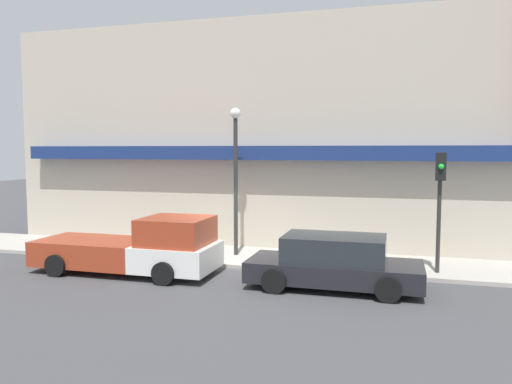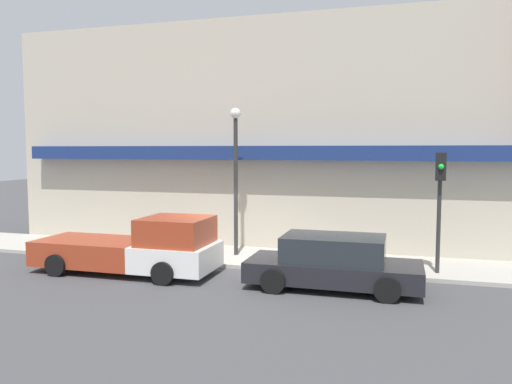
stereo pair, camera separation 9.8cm
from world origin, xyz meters
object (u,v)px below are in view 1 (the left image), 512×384
(pickup_truck, at_px, (138,248))
(fire_hydrant, at_px, (178,245))
(traffic_light, at_px, (440,190))
(street_lamp, at_px, (236,162))
(parked_car, at_px, (334,263))

(pickup_truck, xyz_separation_m, fire_hydrant, (0.30, 2.17, -0.30))
(pickup_truck, xyz_separation_m, traffic_light, (8.63, 1.99, 1.78))
(street_lamp, relative_size, traffic_light, 1.42)
(pickup_truck, distance_m, traffic_light, 9.03)
(fire_hydrant, xyz_separation_m, traffic_light, (8.33, -0.19, 2.08))
(parked_car, xyz_separation_m, traffic_light, (2.77, 1.99, 1.85))
(fire_hydrant, xyz_separation_m, street_lamp, (1.87, 0.63, 2.82))
(parked_car, distance_m, street_lamp, 5.31)
(parked_car, height_order, fire_hydrant, parked_car)
(street_lamp, bearing_deg, fire_hydrant, -161.30)
(parked_car, distance_m, fire_hydrant, 5.98)
(pickup_truck, bearing_deg, street_lamp, 52.78)
(pickup_truck, relative_size, parked_car, 1.21)
(parked_car, xyz_separation_m, fire_hydrant, (-5.56, 2.17, -0.24))
(parked_car, relative_size, street_lamp, 0.92)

